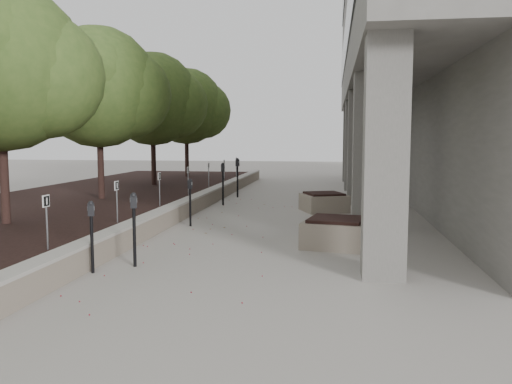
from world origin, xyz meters
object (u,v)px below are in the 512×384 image
Objects in this scene: parking_meter_2 at (134,230)px; planter_back at (324,202)px; planter_front at (336,232)px; crabapple_tree_5 at (186,122)px; crabapple_tree_4 at (153,119)px; parking_meter_5 at (238,178)px; parking_meter_4 at (223,184)px; parking_meter_3 at (190,202)px; crabapple_tree_3 at (99,113)px; parking_meter_1 at (92,237)px; crabapple_tree_2 at (1,103)px.

planter_back is at bearing 46.59° from parking_meter_2.
crabapple_tree_5 is at bearing 117.08° from planter_front.
planter_front is at bearing -86.17° from planter_back.
crabapple_tree_4 is at bearing -90.00° from crabapple_tree_5.
parking_meter_4 is at bearing -71.86° from parking_meter_5.
parking_meter_4 reaches higher than parking_meter_3.
parking_meter_2 is at bearing -69.25° from parking_meter_5.
crabapple_tree_3 is 4.30× the size of parking_meter_1.
crabapple_tree_5 is 3.66× the size of parking_meter_4.
parking_meter_1 is (3.25, -7.46, -2.49)m from crabapple_tree_3.
parking_meter_1 is (3.25, -12.46, -2.49)m from crabapple_tree_4.
parking_meter_1 is at bearing -66.46° from crabapple_tree_3.
crabapple_tree_5 reaches higher than parking_meter_2.
parking_meter_2 reaches higher than parking_meter_3.
parking_meter_2 is 0.87× the size of parking_meter_5.
planter_front is (3.83, -2.10, -0.32)m from parking_meter_3.
crabapple_tree_2 is 3.66× the size of parking_meter_4.
parking_meter_2 reaches higher than planter_back.
crabapple_tree_2 is 1.00× the size of crabapple_tree_5.
crabapple_tree_3 reaches higher than parking_meter_4.
crabapple_tree_4 is at bearing 124.10° from parking_meter_4.
crabapple_tree_5 is 9.06m from parking_meter_4.
crabapple_tree_4 is 4.30× the size of parking_meter_3.
crabapple_tree_2 is at bearing -140.02° from planter_back.
crabapple_tree_3 is at bearing -90.00° from crabapple_tree_5.
planter_back is (3.52, -1.08, -0.44)m from parking_meter_4.
parking_meter_1 is at bearing -114.50° from planter_back.
crabapple_tree_5 is at bearing 116.36° from parking_meter_3.
parking_meter_3 is at bearing 71.66° from parking_meter_2.
crabapple_tree_3 reaches higher than planter_back.
parking_meter_2 is at bearing -61.18° from crabapple_tree_3.
crabapple_tree_3 is at bearing -172.50° from planter_back.
planter_back is at bearing -32.82° from parking_meter_4.
parking_meter_5 is 1.21× the size of planter_back.
planter_back is at bearing 44.44° from parking_meter_1.
parking_meter_4 is 0.95× the size of parking_meter_5.
crabapple_tree_4 is 8.63m from planter_back.
crabapple_tree_4 reaches higher than parking_meter_3.
crabapple_tree_2 is 15.00m from crabapple_tree_5.
parking_meter_4 is at bearing 67.10° from parking_meter_1.
parking_meter_3 reaches higher than planter_back.
crabapple_tree_5 is 4.06× the size of planter_front.
parking_meter_1 is 5.01m from parking_meter_3.
crabapple_tree_4 is at bearing 90.00° from crabapple_tree_3.
crabapple_tree_2 is 3.50× the size of parking_meter_5.
parking_meter_1 is 11.91m from parking_meter_5.
crabapple_tree_5 is at bearing 90.00° from crabapple_tree_2.
crabapple_tree_5 reaches higher than parking_meter_3.
crabapple_tree_2 is 7.97m from planter_front.
crabapple_tree_2 is 1.00× the size of crabapple_tree_3.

